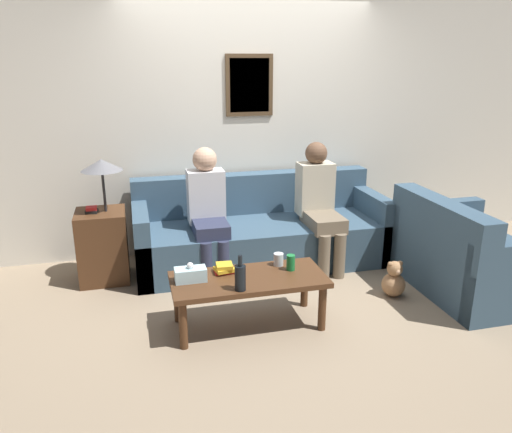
# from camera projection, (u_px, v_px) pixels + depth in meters

# --- Properties ---
(ground_plane) EXTENTS (16.00, 16.00, 0.00)m
(ground_plane) POSITION_uv_depth(u_px,v_px,m) (275.00, 282.00, 4.56)
(ground_plane) COLOR gray
(wall_back) EXTENTS (9.00, 0.08, 2.60)m
(wall_back) POSITION_uv_depth(u_px,v_px,m) (249.00, 125.00, 5.11)
(wall_back) COLOR silver
(wall_back) RESTS_ON ground_plane
(couch_main) EXTENTS (2.45, 0.91, 0.84)m
(couch_main) POSITION_uv_depth(u_px,v_px,m) (260.00, 233.00, 4.97)
(couch_main) COLOR #385166
(couch_main) RESTS_ON ground_plane
(couch_side) EXTENTS (0.91, 1.26, 0.84)m
(couch_side) POSITION_uv_depth(u_px,v_px,m) (468.00, 258.00, 4.34)
(couch_side) COLOR #385166
(couch_side) RESTS_ON ground_plane
(coffee_table) EXTENTS (1.16, 0.51, 0.40)m
(coffee_table) POSITION_uv_depth(u_px,v_px,m) (249.00, 284.00, 3.73)
(coffee_table) COLOR #4C2D19
(coffee_table) RESTS_ON ground_plane
(side_table_with_lamp) EXTENTS (0.45, 0.43, 1.12)m
(side_table_with_lamp) POSITION_uv_depth(u_px,v_px,m) (103.00, 238.00, 4.52)
(side_table_with_lamp) COLOR #4C2D19
(side_table_with_lamp) RESTS_ON ground_plane
(wine_bottle) EXTENTS (0.08, 0.08, 0.26)m
(wine_bottle) POSITION_uv_depth(u_px,v_px,m) (240.00, 277.00, 3.48)
(wine_bottle) COLOR black
(wine_bottle) RESTS_ON coffee_table
(drinking_glass) EXTENTS (0.08, 0.08, 0.10)m
(drinking_glass) POSITION_uv_depth(u_px,v_px,m) (278.00, 259.00, 3.91)
(drinking_glass) COLOR silver
(drinking_glass) RESTS_ON coffee_table
(book_stack) EXTENTS (0.16, 0.14, 0.07)m
(book_stack) POSITION_uv_depth(u_px,v_px,m) (224.00, 268.00, 3.78)
(book_stack) COLOR red
(book_stack) RESTS_ON coffee_table
(soda_can) EXTENTS (0.07, 0.07, 0.12)m
(soda_can) POSITION_uv_depth(u_px,v_px,m) (291.00, 263.00, 3.82)
(soda_can) COLOR #197A38
(soda_can) RESTS_ON coffee_table
(tissue_box) EXTENTS (0.23, 0.12, 0.15)m
(tissue_box) POSITION_uv_depth(u_px,v_px,m) (191.00, 274.00, 3.64)
(tissue_box) COLOR silver
(tissue_box) RESTS_ON coffee_table
(person_left) EXTENTS (0.34, 0.59, 1.19)m
(person_left) POSITION_uv_depth(u_px,v_px,m) (208.00, 207.00, 4.58)
(person_left) COLOR #2D334C
(person_left) RESTS_ON ground_plane
(person_right) EXTENTS (0.34, 0.66, 1.20)m
(person_right) POSITION_uv_depth(u_px,v_px,m) (319.00, 201.00, 4.80)
(person_right) COLOR #756651
(person_right) RESTS_ON ground_plane
(teddy_bear) EXTENTS (0.20, 0.20, 0.32)m
(teddy_bear) POSITION_uv_depth(u_px,v_px,m) (394.00, 281.00, 4.27)
(teddy_bear) COLOR #A87A51
(teddy_bear) RESTS_ON ground_plane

